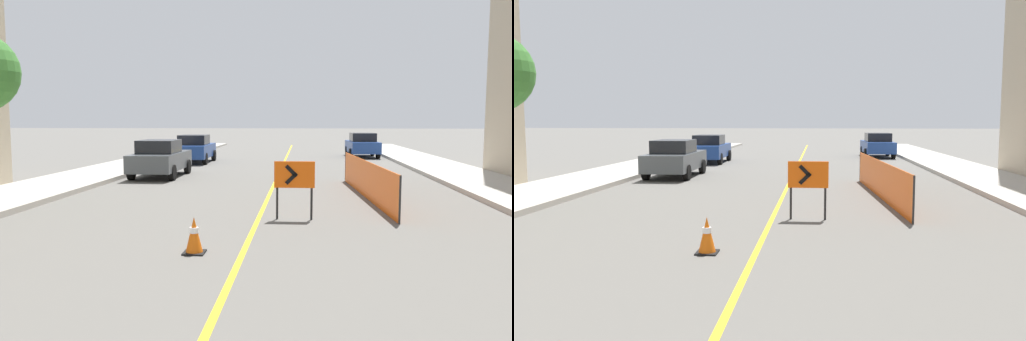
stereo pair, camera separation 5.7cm
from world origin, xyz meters
The scene contains 9 objects.
lane_stripe centered at (0.00, 25.91, 0.00)m, with size 0.12×51.81×0.01m.
sidewalk_left centered at (-7.92, 25.91, 0.08)m, with size 3.10×51.81×0.17m.
sidewalk_right centered at (7.92, 25.91, 0.08)m, with size 3.10×51.81×0.17m.
traffic_cone_third centered at (-0.89, 12.04, 0.33)m, with size 0.40×0.40×0.68m.
arrow_barricade_primary centered at (0.88, 15.34, 1.03)m, with size 0.99×0.09×1.43m.
safety_mesh_fence centered at (3.07, 19.16, 0.58)m, with size 0.61×8.37×1.16m.
parked_car_curb_near centered at (-5.02, 24.14, 0.80)m, with size 1.94×4.33×1.59m.
parked_car_curb_mid centered at (-5.11, 31.36, 0.80)m, with size 1.95×4.34×1.59m.
parked_car_curb_far centered at (4.98, 36.62, 0.80)m, with size 1.95×4.35×1.59m.
Camera 2 is at (1.14, 3.24, 2.44)m, focal length 35.00 mm.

